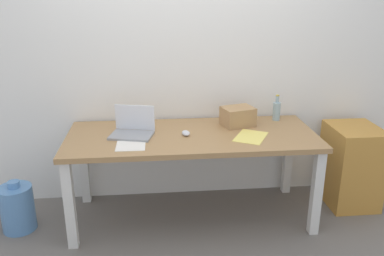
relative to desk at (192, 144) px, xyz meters
The scene contains 11 objects.
ground_plane 0.64m from the desk, ahead, with size 8.00×8.00×0.00m, color slate.
back_wall 0.80m from the desk, 90.00° to the left, with size 5.20×0.08×2.60m, color white.
desk is the anchor object (origin of this frame).
laptop_left 0.48m from the desk, behind, with size 0.36×0.30×0.22m.
beer_bottle 0.83m from the desk, 20.43° to the left, with size 0.06×0.06×0.22m.
computer_mouse 0.12m from the desk, 157.98° to the right, with size 0.06×0.10×0.03m, color silver.
cardboard_box 0.46m from the desk, 23.56° to the left, with size 0.25×0.19×0.15m, color tan.
paper_sheet_front_right 0.46m from the desk, 13.73° to the right, with size 0.21×0.30×0.00m, color #F4E06B.
paper_sheet_front_left 0.50m from the desk, 161.08° to the right, with size 0.21×0.30×0.00m, color white.
water_cooler_jug 1.45m from the desk, behind, with size 0.26×0.26×0.41m.
filing_cabinet 1.43m from the desk, ahead, with size 0.40×0.48×0.70m, color #C68938.
Camera 1 is at (-0.29, -2.96, 1.82)m, focal length 38.00 mm.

